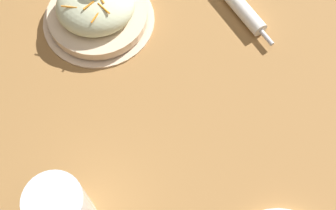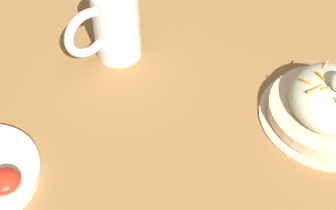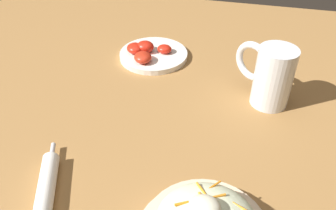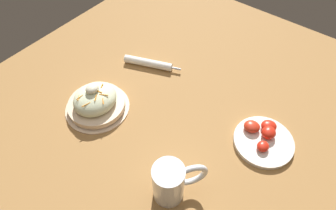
% 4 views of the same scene
% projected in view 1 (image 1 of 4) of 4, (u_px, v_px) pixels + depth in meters
% --- Properties ---
extents(ground_plane, '(1.43, 1.43, 0.00)m').
position_uv_depth(ground_plane, '(210.00, 120.00, 0.80)').
color(ground_plane, '#9E703D').
extents(salad_plate, '(0.22, 0.22, 0.10)m').
position_uv_depth(salad_plate, '(97.00, 10.00, 0.85)').
color(salad_plate, beige).
rests_on(salad_plate, ground_plane).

